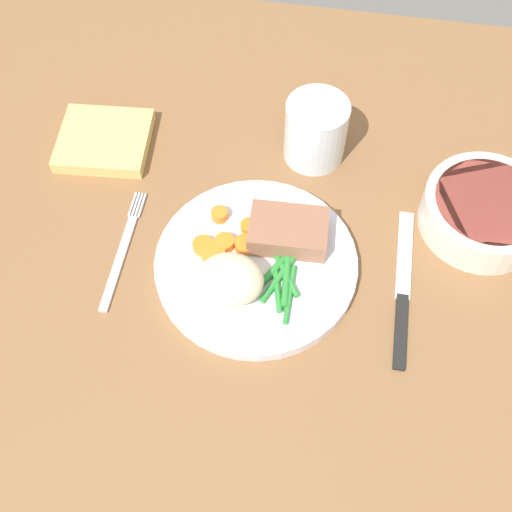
# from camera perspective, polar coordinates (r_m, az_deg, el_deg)

# --- Properties ---
(dining_table) EXTENTS (1.20, 0.90, 0.02)m
(dining_table) POSITION_cam_1_polar(r_m,az_deg,el_deg) (0.76, -0.78, 0.58)
(dining_table) COLOR brown
(dining_table) RESTS_ON ground
(dinner_plate) EXTENTS (0.23, 0.23, 0.02)m
(dinner_plate) POSITION_cam_1_polar(r_m,az_deg,el_deg) (0.73, 0.00, -0.74)
(dinner_plate) COLOR white
(dinner_plate) RESTS_ON dining_table
(meat_portion) EXTENTS (0.09, 0.06, 0.03)m
(meat_portion) POSITION_cam_1_polar(r_m,az_deg,el_deg) (0.73, 2.93, 2.27)
(meat_portion) COLOR #936047
(meat_portion) RESTS_ON dinner_plate
(mashed_potatoes) EXTENTS (0.07, 0.06, 0.05)m
(mashed_potatoes) POSITION_cam_1_polar(r_m,az_deg,el_deg) (0.68, -2.32, -2.12)
(mashed_potatoes) COLOR beige
(mashed_potatoes) RESTS_ON dinner_plate
(carrot_slices) EXTENTS (0.07, 0.07, 0.01)m
(carrot_slices) POSITION_cam_1_polar(r_m,az_deg,el_deg) (0.73, -3.04, 1.29)
(carrot_slices) COLOR orange
(carrot_slices) RESTS_ON dinner_plate
(green_beans) EXTENTS (0.06, 0.11, 0.01)m
(green_beans) POSITION_cam_1_polar(r_m,az_deg,el_deg) (0.70, 2.28, -1.95)
(green_beans) COLOR #2D8C38
(green_beans) RESTS_ON dinner_plate
(fork) EXTENTS (0.01, 0.17, 0.00)m
(fork) POSITION_cam_1_polar(r_m,az_deg,el_deg) (0.76, -11.92, 0.56)
(fork) COLOR silver
(fork) RESTS_ON dining_table
(knife) EXTENTS (0.02, 0.20, 0.01)m
(knife) POSITION_cam_1_polar(r_m,az_deg,el_deg) (0.74, 13.09, -3.00)
(knife) COLOR black
(knife) RESTS_ON dining_table
(water_glass) EXTENTS (0.08, 0.08, 0.08)m
(water_glass) POSITION_cam_1_polar(r_m,az_deg,el_deg) (0.81, 5.37, 10.89)
(water_glass) COLOR silver
(water_glass) RESTS_ON dining_table
(salad_bowl) EXTENTS (0.15, 0.15, 0.05)m
(salad_bowl) POSITION_cam_1_polar(r_m,az_deg,el_deg) (0.79, 19.92, 3.87)
(salad_bowl) COLOR silver
(salad_bowl) RESTS_ON dining_table
(napkin) EXTENTS (0.12, 0.12, 0.02)m
(napkin) POSITION_cam_1_polar(r_m,az_deg,el_deg) (0.86, -13.52, 10.10)
(napkin) COLOR #DBBC6B
(napkin) RESTS_ON dining_table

